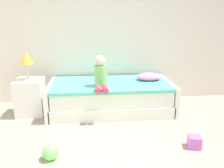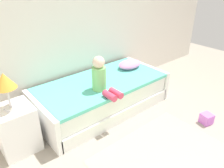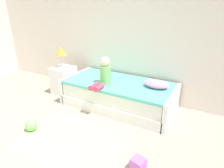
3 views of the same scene
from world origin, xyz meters
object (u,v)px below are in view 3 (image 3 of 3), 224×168
at_px(nightstand, 64,80).
at_px(pillow, 156,84).
at_px(toy_ball, 31,125).
at_px(bed, 118,94).
at_px(table_lamp, 61,52).
at_px(toy_block, 138,164).
at_px(child_figure, 104,74).

relative_size(nightstand, pillow, 1.36).
distance_m(nightstand, toy_ball, 1.46).
relative_size(bed, toy_ball, 11.12).
relative_size(table_lamp, toy_block, 2.95).
bearing_deg(bed, toy_ball, -120.57).
distance_m(bed, toy_ball, 1.62).
relative_size(pillow, toy_block, 2.89).
bearing_deg(table_lamp, toy_ball, -68.53).
distance_m(nightstand, child_figure, 1.25).
xyz_separation_m(child_figure, pillow, (0.88, 0.33, -0.14)).
bearing_deg(pillow, toy_ball, -135.56).
height_order(bed, toy_ball, bed).
height_order(nightstand, toy_ball, nightstand).
xyz_separation_m(toy_ball, toy_block, (1.76, 0.09, -0.02)).
relative_size(table_lamp, toy_ball, 2.37).
bearing_deg(table_lamp, pillow, 3.91).
relative_size(bed, table_lamp, 4.69).
height_order(bed, toy_block, bed).
bearing_deg(table_lamp, child_figure, -9.15).
distance_m(table_lamp, toy_ball, 1.68).
xyz_separation_m(nightstand, pillow, (2.05, 0.14, 0.26)).
height_order(nightstand, pillow, pillow).
bearing_deg(pillow, nightstand, -176.09).
bearing_deg(bed, nightstand, -178.31).
height_order(bed, table_lamp, table_lamp).
bearing_deg(toy_ball, pillow, 44.44).
distance_m(pillow, toy_ball, 2.18).
xyz_separation_m(child_figure, toy_block, (1.12, -1.07, -0.63)).
bearing_deg(toy_block, pillow, 99.97).
height_order(table_lamp, toy_ball, table_lamp).
distance_m(table_lamp, toy_block, 2.75).
xyz_separation_m(nightstand, toy_ball, (0.53, -1.35, -0.21)).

